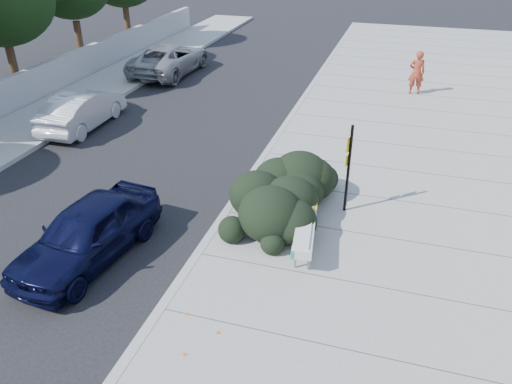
% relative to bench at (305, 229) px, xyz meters
% --- Properties ---
extents(ground, '(120.00, 120.00, 0.00)m').
position_rel_bench_xyz_m(ground, '(-2.40, -1.00, -0.68)').
color(ground, black).
rests_on(ground, ground).
extents(sidewalk_near, '(11.20, 50.00, 0.15)m').
position_rel_bench_xyz_m(sidewalk_near, '(3.20, 4.00, -0.61)').
color(sidewalk_near, gray).
rests_on(sidewalk_near, ground).
extents(sidewalk_far, '(3.00, 50.00, 0.15)m').
position_rel_bench_xyz_m(sidewalk_far, '(-11.90, 4.00, -0.61)').
color(sidewalk_far, gray).
rests_on(sidewalk_far, ground).
extents(curb_near, '(0.22, 50.00, 0.17)m').
position_rel_bench_xyz_m(curb_near, '(-2.40, 4.00, -0.60)').
color(curb_near, '#9E9E99').
rests_on(curb_near, ground).
extents(curb_far, '(0.22, 50.00, 0.17)m').
position_rel_bench_xyz_m(curb_far, '(-10.40, 4.00, -0.60)').
color(curb_far, '#9E9E99').
rests_on(curb_far, ground).
extents(bench, '(0.74, 2.29, 0.68)m').
position_rel_bench_xyz_m(bench, '(0.00, 0.00, 0.00)').
color(bench, gray).
rests_on(bench, sidewalk_near).
extents(bike_rack, '(0.12, 0.68, 0.99)m').
position_rel_bench_xyz_m(bike_rack, '(-1.29, 2.07, 0.06)').
color(bike_rack, black).
rests_on(bike_rack, sidewalk_near).
extents(sign_post, '(0.14, 0.28, 2.50)m').
position_rel_bench_xyz_m(sign_post, '(0.68, 2.03, 0.89)').
color(sign_post, black).
rests_on(sign_post, sidewalk_near).
extents(hedge, '(2.68, 4.29, 1.50)m').
position_rel_bench_xyz_m(hedge, '(-0.90, 1.50, 0.21)').
color(hedge, black).
rests_on(hedge, sidewalk_near).
extents(sedan_navy, '(2.21, 4.40, 1.44)m').
position_rel_bench_xyz_m(sedan_navy, '(-4.88, -1.70, 0.03)').
color(sedan_navy, black).
rests_on(sedan_navy, ground).
extents(wagon_silver, '(1.59, 4.27, 1.39)m').
position_rel_bench_xyz_m(wagon_silver, '(-9.90, 5.57, 0.01)').
color(wagon_silver, silver).
rests_on(wagon_silver, ground).
extents(suv_silver, '(2.60, 5.49, 1.52)m').
position_rel_bench_xyz_m(suv_silver, '(-9.90, 13.30, 0.07)').
color(suv_silver, gray).
rests_on(suv_silver, ground).
extents(pedestrian, '(0.75, 0.55, 1.92)m').
position_rel_bench_xyz_m(pedestrian, '(2.25, 13.09, 0.42)').
color(pedestrian, '#9C3422').
rests_on(pedestrian, sidewalk_near).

